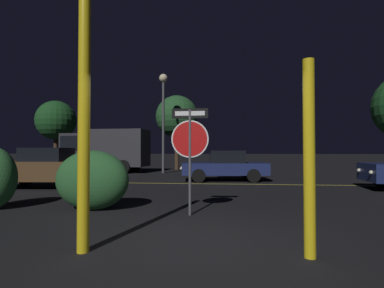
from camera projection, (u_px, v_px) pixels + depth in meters
ground_plane at (192, 243)px, 4.57m from camera, size 260.00×260.00×0.00m
road_center_stripe at (212, 184)px, 12.69m from camera, size 35.55×0.12×0.01m
stop_sign at (190, 140)px, 6.56m from camera, size 0.82×0.06×2.34m
yellow_pole_left at (84, 125)px, 4.18m from camera, size 0.17×0.17×3.53m
yellow_pole_right at (309, 158)px, 3.95m from camera, size 0.15×0.15×2.63m
hedge_bush_1 at (92, 180)px, 7.13m from camera, size 1.78×0.99×1.42m
passing_car_1 at (45, 168)px, 11.37m from camera, size 4.03×2.06×1.52m
passing_car_2 at (225, 166)px, 14.08m from camera, size 4.14×2.17×1.41m
delivery_truck at (104, 148)px, 19.71m from camera, size 5.58×2.52×2.77m
street_lamp at (163, 102)px, 18.88m from camera, size 0.54×0.54×6.27m
tree_1 at (177, 117)px, 22.40m from camera, size 3.16×3.16×5.54m
tree_2 at (56, 121)px, 23.86m from camera, size 3.12×3.12×5.39m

